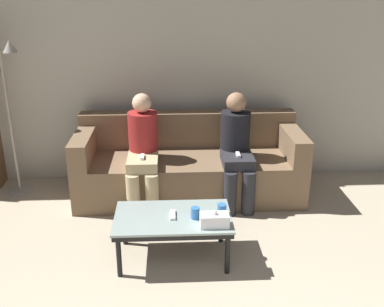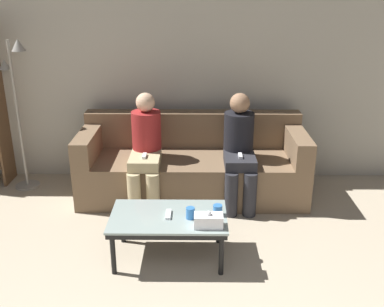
# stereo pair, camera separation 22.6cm
# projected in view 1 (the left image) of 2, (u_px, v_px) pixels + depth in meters

# --- Properties ---
(wall_back) EXTENTS (12.00, 0.06, 2.60)m
(wall_back) POSITION_uv_depth(u_px,v_px,m) (187.00, 64.00, 4.87)
(wall_back) COLOR #B7B2A3
(wall_back) RESTS_ON ground_plane
(couch) EXTENTS (2.32, 0.86, 0.82)m
(couch) POSITION_uv_depth(u_px,v_px,m) (189.00, 166.00, 4.75)
(couch) COLOR brown
(couch) RESTS_ON ground_plane
(coffee_table) EXTENTS (0.93, 0.56, 0.39)m
(coffee_table) POSITION_uv_depth(u_px,v_px,m) (173.00, 221.00, 3.58)
(coffee_table) COLOR #8C9E99
(coffee_table) RESTS_ON ground_plane
(cup_near_left) EXTENTS (0.07, 0.07, 0.09)m
(cup_near_left) POSITION_uv_depth(u_px,v_px,m) (222.00, 209.00, 3.58)
(cup_near_left) COLOR #3372BF
(cup_near_left) RESTS_ON coffee_table
(cup_near_right) EXTENTS (0.07, 0.07, 0.09)m
(cup_near_right) POSITION_uv_depth(u_px,v_px,m) (195.00, 213.00, 3.52)
(cup_near_right) COLOR #3372BF
(cup_near_right) RESTS_ON coffee_table
(tissue_box) EXTENTS (0.22, 0.12, 0.13)m
(tissue_box) POSITION_uv_depth(u_px,v_px,m) (214.00, 220.00, 3.41)
(tissue_box) COLOR white
(tissue_box) RESTS_ON coffee_table
(game_remote) EXTENTS (0.04, 0.15, 0.02)m
(game_remote) POSITION_uv_depth(u_px,v_px,m) (173.00, 215.00, 3.57)
(game_remote) COLOR white
(game_remote) RESTS_ON coffee_table
(standing_lamp) EXTENTS (0.31, 0.26, 1.61)m
(standing_lamp) POSITION_uv_depth(u_px,v_px,m) (9.00, 103.00, 4.55)
(standing_lamp) COLOR gray
(standing_lamp) RESTS_ON ground_plane
(seated_person_left_end) EXTENTS (0.31, 0.63, 1.12)m
(seated_person_left_end) POSITION_uv_depth(u_px,v_px,m) (143.00, 149.00, 4.42)
(seated_person_left_end) COLOR tan
(seated_person_left_end) RESTS_ON ground_plane
(seated_person_mid_left) EXTENTS (0.31, 0.62, 1.12)m
(seated_person_mid_left) POSITION_uv_depth(u_px,v_px,m) (236.00, 146.00, 4.47)
(seated_person_mid_left) COLOR #28282D
(seated_person_mid_left) RESTS_ON ground_plane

